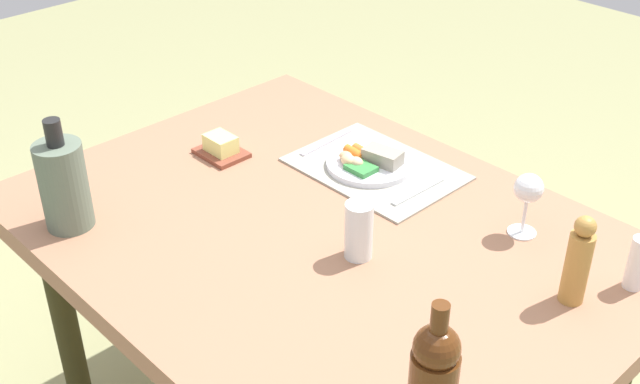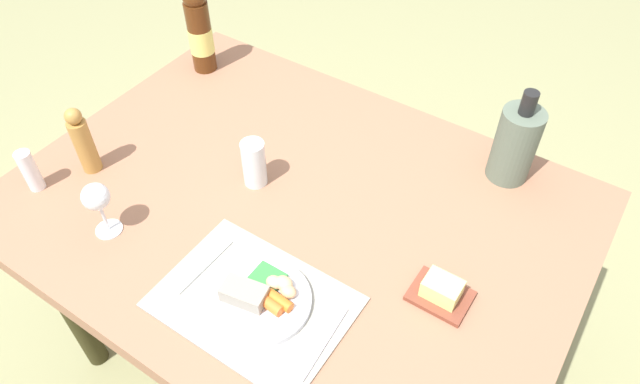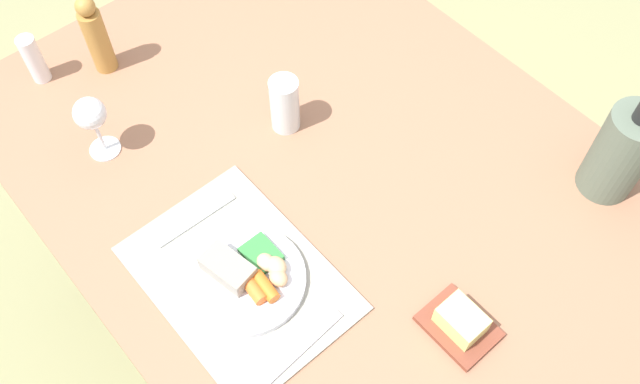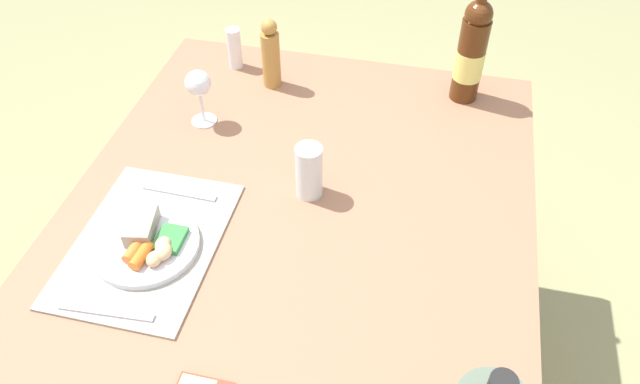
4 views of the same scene
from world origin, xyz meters
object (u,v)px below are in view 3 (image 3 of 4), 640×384
object	(u,v)px
water_tumbler	(285,107)
pepper_mill	(96,36)
fork	(196,220)
salt_shaker	(34,59)
dinner_plate	(247,276)
cooler_bottle	(622,152)
butter_dish	(460,323)
dining_table	(320,187)
wine_glass	(91,116)
knife	(302,348)

from	to	relation	value
water_tumbler	pepper_mill	bearing A→B (deg)	-153.05
fork	pepper_mill	size ratio (longest dim) A/B	0.89
salt_shaker	water_tumbler	size ratio (longest dim) A/B	0.90
dinner_plate	pepper_mill	world-z (taller)	pepper_mill
pepper_mill	cooler_bottle	world-z (taller)	cooler_bottle
pepper_mill	butter_dish	world-z (taller)	pepper_mill
dining_table	dinner_plate	world-z (taller)	dinner_plate
dinner_plate	fork	world-z (taller)	dinner_plate
dinner_plate	wine_glass	xyz separation A→B (m)	(-0.43, -0.04, 0.09)
pepper_mill	cooler_bottle	size ratio (longest dim) A/B	0.74
fork	water_tumbler	bearing A→B (deg)	105.74
fork	butter_dish	size ratio (longest dim) A/B	1.35
pepper_mill	wine_glass	size ratio (longest dim) A/B	1.31
dinner_plate	wine_glass	bearing A→B (deg)	-174.66
dining_table	butter_dish	world-z (taller)	butter_dish
fork	salt_shaker	size ratio (longest dim) A/B	1.49
dining_table	fork	distance (m)	0.29
dinner_plate	butter_dish	bearing A→B (deg)	35.64
pepper_mill	dinner_plate	bearing A→B (deg)	-7.72
dinner_plate	butter_dish	world-z (taller)	same
knife	wine_glass	bearing A→B (deg)	179.27
dinner_plate	knife	bearing A→B (deg)	-3.24
knife	cooler_bottle	distance (m)	0.70
fork	salt_shaker	bearing A→B (deg)	-174.00
knife	salt_shaker	world-z (taller)	salt_shaker
water_tumbler	wine_glass	bearing A→B (deg)	-120.73
knife	butter_dish	bearing A→B (deg)	53.95
fork	cooler_bottle	xyz separation A→B (m)	(0.46, 0.67, 0.10)
dinner_plate	butter_dish	distance (m)	0.39
dinner_plate	salt_shaker	world-z (taller)	salt_shaker
pepper_mill	wine_glass	xyz separation A→B (m)	(0.20, -0.13, 0.02)
wine_glass	cooler_bottle	size ratio (longest dim) A/B	0.57
dining_table	fork	size ratio (longest dim) A/B	8.01
water_tumbler	butter_dish	size ratio (longest dim) A/B	1.01
water_tumbler	cooler_bottle	bearing A→B (deg)	35.89
fork	dining_table	bearing A→B (deg)	79.60
dinner_plate	cooler_bottle	world-z (taller)	cooler_bottle
knife	wine_glass	distance (m)	0.61
salt_shaker	wine_glass	bearing A→B (deg)	0.30
knife	wine_glass	size ratio (longest dim) A/B	1.24
dinner_plate	cooler_bottle	xyz separation A→B (m)	(0.30, 0.67, 0.09)
fork	pepper_mill	world-z (taller)	pepper_mill
dining_table	wine_glass	size ratio (longest dim) A/B	9.28
pepper_mill	butter_dish	xyz separation A→B (m)	(0.95, 0.14, -0.07)
dining_table	cooler_bottle	xyz separation A→B (m)	(0.41, 0.40, 0.19)
pepper_mill	salt_shaker	world-z (taller)	pepper_mill
knife	salt_shaker	size ratio (longest dim) A/B	1.59
knife	wine_glass	world-z (taller)	wine_glass
dining_table	knife	distance (m)	0.40
fork	wine_glass	xyz separation A→B (m)	(-0.27, -0.04, 0.10)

